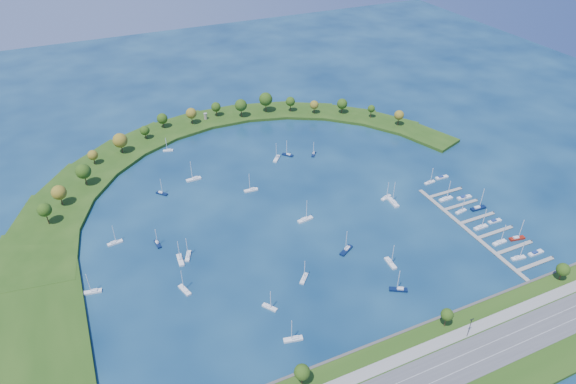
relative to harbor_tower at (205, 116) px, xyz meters
name	(u,v)px	position (x,y,z in m)	size (l,w,h in m)	color
ground	(284,205)	(9.91, -117.25, -4.40)	(700.00, 700.00, 0.00)	#072244
south_shoreline	(417,380)	(9.94, -240.13, -3.41)	(420.00, 43.10, 11.60)	#224412
breakwater	(180,178)	(-36.41, -68.54, -3.42)	(286.74, 247.64, 2.00)	#224412
breakwater_trees	(206,127)	(-7.64, -28.24, 6.10)	(238.21, 93.77, 15.22)	#382314
harbor_tower	(205,116)	(0.00, 0.00, 0.00)	(2.60, 2.60, 4.70)	gray
dock_system	(480,227)	(95.21, -178.25, -4.05)	(24.28, 82.00, 1.60)	gray
moored_boat_0	(304,278)	(-5.19, -174.73, -3.53)	(6.46, 6.67, 10.66)	silver
moored_boat_1	(288,154)	(34.21, -68.96, -3.53)	(6.64, 6.90, 11.00)	#09173B
moored_boat_2	(270,307)	(-26.31, -184.37, -3.54)	(5.65, 6.86, 10.30)	silver
moored_boat_3	(157,243)	(-61.43, -122.45, -3.55)	(2.66, 6.98, 10.01)	#09173B
moored_boat_4	(277,158)	(25.90, -70.38, -3.49)	(7.22, 7.89, 12.31)	silver
moored_boat_5	(251,190)	(-1.75, -97.07, -3.50)	(8.21, 2.79, 11.87)	silver
moored_boat_6	(93,291)	(-94.77, -143.45, -3.52)	(7.98, 3.40, 11.37)	silver
moored_boat_7	(399,289)	(30.44, -198.45, -3.50)	(8.14, 5.99, 11.89)	#09173B
moored_boat_8	(180,259)	(-54.02, -138.94, -3.48)	(2.92, 8.75, 12.67)	silver
moored_boat_9	(390,263)	(36.94, -182.41, -3.49)	(2.92, 8.49, 12.27)	silver
moored_boat_10	(293,339)	(-24.13, -203.99, -3.51)	(8.19, 3.82, 11.61)	silver
moored_boat_11	(162,193)	(-49.72, -79.05, -3.54)	(6.25, 6.60, 10.44)	#09173B
moored_boat_12	(314,154)	(49.96, -74.89, -3.55)	(5.44, 6.45, 9.76)	#09173B
moored_boat_13	(115,242)	(-80.80, -112.95, -3.52)	(7.74, 3.03, 11.07)	silver
moored_boat_14	(168,150)	(-34.95, -31.25, -3.56)	(6.82, 3.49, 9.65)	silver
moored_boat_15	(194,179)	(-28.93, -72.15, -3.47)	(8.99, 2.79, 13.09)	silver
moored_boat_16	(393,202)	(66.40, -141.30, -3.45)	(3.22, 9.46, 13.68)	silver
moored_boat_17	(185,290)	(-57.14, -159.43, -3.51)	(4.51, 8.27, 11.71)	silver
moored_boat_18	(386,197)	(65.51, -135.52, -3.54)	(7.44, 4.28, 10.55)	silver
moored_boat_19	(188,256)	(-49.85, -137.76, -3.52)	(4.90, 7.78, 11.11)	silver
moored_boat_20	(305,219)	(14.63, -135.18, -3.47)	(8.95, 3.62, 12.79)	silver
moored_boat_21	(346,250)	(22.32, -165.68, -3.47)	(8.94, 6.46, 13.02)	#09173B
docked_boat_0	(519,257)	(95.45, -204.74, -3.53)	(7.57, 3.08, 10.81)	silver
docked_boat_1	(536,253)	(105.89, -205.57, -3.79)	(8.25, 2.35, 1.68)	silver
docked_boat_2	(500,242)	(95.44, -192.26, -3.51)	(7.98, 2.51, 11.62)	silver
docked_boat_3	(517,238)	(105.93, -193.33, -3.49)	(8.52, 3.69, 12.12)	maroon
docked_boat_4	(481,227)	(95.43, -178.80, -3.50)	(8.23, 2.52, 12.00)	silver
docked_boat_5	(495,221)	(105.90, -177.74, -3.84)	(7.68, 2.50, 1.55)	silver
docked_boat_6	(461,211)	(95.45, -163.48, -3.54)	(7.39, 3.05, 10.54)	silver
docked_boat_7	(478,208)	(105.92, -165.13, -3.46)	(9.15, 2.92, 13.30)	#09173B
docked_boat_8	(446,198)	(95.43, -150.69, -3.48)	(8.58, 2.74, 12.47)	silver
docked_boat_9	(464,197)	(105.89, -153.83, -3.76)	(8.74, 3.13, 1.75)	silver
docked_boat_10	(430,182)	(97.86, -133.04, -3.54)	(7.18, 2.56, 10.35)	silver
docked_boat_11	(442,177)	(107.80, -131.55, -3.79)	(8.26, 2.75, 1.66)	silver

